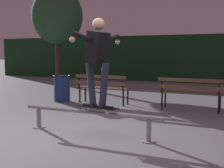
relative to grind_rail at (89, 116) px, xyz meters
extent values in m
plane|color=slate|center=(0.00, -0.25, -0.34)|extent=(90.00, 90.00, 0.00)
cube|color=#193D1E|center=(0.00, 10.75, 0.84)|extent=(24.00, 1.20, 2.36)
cylinder|color=gray|center=(0.00, 0.00, 0.07)|extent=(2.77, 0.06, 0.06)
cube|color=gray|center=(-1.14, 0.00, -0.15)|extent=(0.06, 0.06, 0.38)
cube|color=gray|center=(-1.14, 0.00, -0.33)|extent=(0.18, 0.18, 0.01)
cube|color=gray|center=(1.14, 0.00, -0.15)|extent=(0.06, 0.06, 0.38)
cube|color=gray|center=(1.14, 0.00, -0.33)|extent=(0.18, 0.18, 0.01)
cube|color=black|center=(0.18, 0.00, 0.18)|extent=(0.80, 0.31, 0.02)
cube|color=black|center=(0.18, 0.00, 0.19)|extent=(0.78, 0.30, 0.00)
cube|color=#9E9EA3|center=(0.44, -0.04, 0.16)|extent=(0.07, 0.18, 0.02)
cube|color=#9E9EA3|center=(-0.09, 0.04, 0.16)|extent=(0.07, 0.18, 0.02)
cylinder|color=beige|center=(0.43, -0.12, 0.12)|extent=(0.06, 0.04, 0.05)
cylinder|color=beige|center=(0.45, 0.04, 0.12)|extent=(0.06, 0.04, 0.05)
cylinder|color=beige|center=(-0.10, -0.04, 0.12)|extent=(0.06, 0.04, 0.05)
cylinder|color=beige|center=(-0.07, 0.12, 0.12)|extent=(0.06, 0.04, 0.05)
cube|color=black|center=(0.35, -0.03, 0.20)|extent=(0.27, 0.14, 0.03)
cube|color=black|center=(0.00, 0.03, 0.20)|extent=(0.27, 0.14, 0.03)
cylinder|color=#282D42|center=(0.31, -0.02, 0.58)|extent=(0.22, 0.15, 0.79)
cylinder|color=#282D42|center=(0.04, 0.02, 0.58)|extent=(0.22, 0.15, 0.79)
cube|color=black|center=(0.18, 0.00, 1.24)|extent=(0.38, 0.41, 0.57)
cylinder|color=black|center=(0.12, -0.38, 1.40)|extent=(0.17, 0.61, 0.21)
cylinder|color=black|center=(0.23, 0.38, 1.40)|extent=(0.17, 0.61, 0.21)
sphere|color=tan|center=(0.08, -0.65, 1.35)|extent=(0.09, 0.09, 0.09)
sphere|color=tan|center=(0.28, 0.65, 1.35)|extent=(0.09, 0.09, 0.09)
sphere|color=tan|center=(0.21, 0.00, 1.64)|extent=(0.21, 0.21, 0.21)
cube|color=black|center=(-0.54, 3.22, -0.12)|extent=(0.04, 0.04, 0.44)
cube|color=black|center=(-0.54, 2.90, -0.12)|extent=(0.04, 0.04, 0.44)
cube|color=black|center=(-0.54, 2.86, 0.32)|extent=(0.04, 0.04, 0.44)
cube|color=black|center=(-1.94, 3.23, -0.12)|extent=(0.04, 0.04, 0.44)
cube|color=black|center=(-1.95, 2.91, -0.12)|extent=(0.04, 0.04, 0.44)
cube|color=black|center=(-1.95, 2.87, 0.32)|extent=(0.04, 0.04, 0.44)
cube|color=brown|center=(-1.24, 3.21, 0.12)|extent=(1.60, 0.11, 0.04)
cube|color=brown|center=(-1.24, 3.07, 0.12)|extent=(1.60, 0.11, 0.04)
cube|color=brown|center=(-1.24, 2.93, 0.12)|extent=(1.60, 0.11, 0.04)
cube|color=brown|center=(-1.24, 2.86, 0.28)|extent=(1.60, 0.06, 0.09)
cube|color=brown|center=(-1.24, 2.86, 0.46)|extent=(1.60, 0.06, 0.09)
cube|color=black|center=(1.96, 3.22, -0.12)|extent=(0.04, 0.04, 0.44)
cube|color=black|center=(1.96, 2.90, -0.12)|extent=(0.04, 0.04, 0.44)
cube|color=black|center=(1.96, 2.86, 0.32)|extent=(0.04, 0.04, 0.44)
cube|color=black|center=(0.56, 3.23, -0.12)|extent=(0.04, 0.04, 0.44)
cube|color=black|center=(0.55, 2.91, -0.12)|extent=(0.04, 0.04, 0.44)
cube|color=black|center=(0.55, 2.87, 0.32)|extent=(0.04, 0.04, 0.44)
cube|color=brown|center=(1.26, 3.21, 0.12)|extent=(1.60, 0.11, 0.04)
cube|color=brown|center=(1.26, 3.07, 0.12)|extent=(1.60, 0.11, 0.04)
cube|color=brown|center=(1.26, 2.93, 0.12)|extent=(1.60, 0.11, 0.04)
cube|color=brown|center=(1.25, 2.86, 0.28)|extent=(1.60, 0.06, 0.09)
cube|color=brown|center=(1.25, 2.86, 0.46)|extent=(1.60, 0.06, 0.09)
cylinder|color=#3D2D23|center=(-5.49, 6.88, 0.74)|extent=(0.22, 0.22, 2.16)
ellipsoid|color=#2D5B33|center=(-5.49, 6.88, 2.81)|extent=(2.32, 2.32, 2.55)
cylinder|color=navy|center=(-2.58, 2.92, 0.05)|extent=(0.48, 0.48, 0.78)
torus|color=black|center=(-2.58, 2.92, 0.44)|extent=(0.52, 0.52, 0.04)
camera|label=1|loc=(2.63, -4.67, 1.14)|focal=48.06mm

